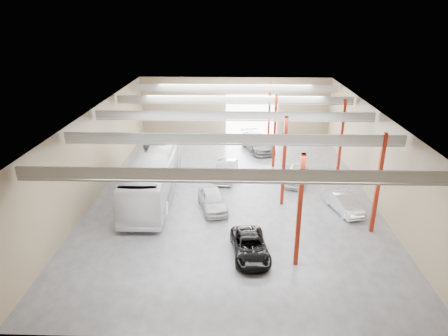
# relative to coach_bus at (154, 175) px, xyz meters

# --- Properties ---
(depot_shell) EXTENTS (22.12, 32.12, 7.06)m
(depot_shell) POSITION_rel_coach_bus_xyz_m (6.54, 1.29, 3.16)
(depot_shell) COLOR #4A4B4F
(depot_shell) RESTS_ON ground
(coach_bus) EXTENTS (3.41, 13.10, 3.63)m
(coach_bus) POSITION_rel_coach_bus_xyz_m (0.00, 0.00, 0.00)
(coach_bus) COLOR silver
(coach_bus) RESTS_ON ground
(black_sedan) EXTENTS (2.61, 4.75, 1.26)m
(black_sedan) POSITION_rel_coach_bus_xyz_m (7.52, -8.36, -1.18)
(black_sedan) COLOR black
(black_sedan) RESTS_ON ground
(car_row_a) EXTENTS (2.85, 4.72, 1.50)m
(car_row_a) POSITION_rel_coach_bus_xyz_m (4.85, -2.19, -1.06)
(car_row_a) COLOR silver
(car_row_a) RESTS_ON ground
(car_row_b) EXTENTS (2.25, 4.89, 1.55)m
(car_row_b) POSITION_rel_coach_bus_xyz_m (5.71, 3.76, -1.04)
(car_row_b) COLOR #ABABB0
(car_row_b) RESTS_ON ground
(car_row_c) EXTENTS (4.10, 6.29, 1.69)m
(car_row_c) POSITION_rel_coach_bus_xyz_m (8.90, 11.77, -0.97)
(car_row_c) COLOR gray
(car_row_c) RESTS_ON ground
(car_right_near) EXTENTS (2.47, 4.26, 1.33)m
(car_right_near) POSITION_rel_coach_bus_xyz_m (14.70, -2.24, -1.15)
(car_right_near) COLOR silver
(car_right_near) RESTS_ON ground
(car_right_far) EXTENTS (2.80, 4.57, 1.45)m
(car_right_far) POSITION_rel_coach_bus_xyz_m (11.90, 2.96, -1.09)
(car_right_far) COLOR silver
(car_right_far) RESTS_ON ground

